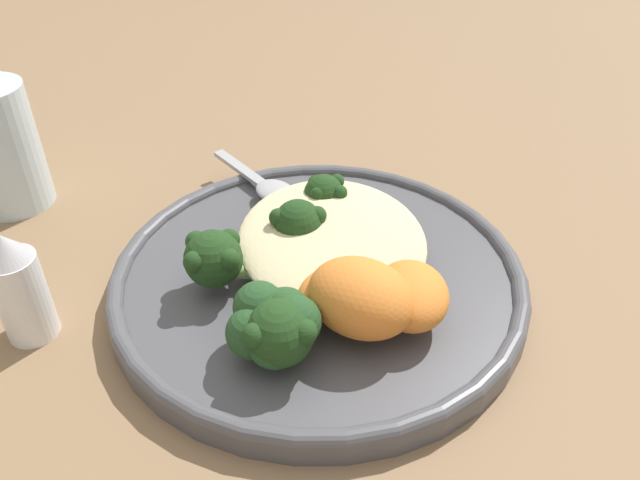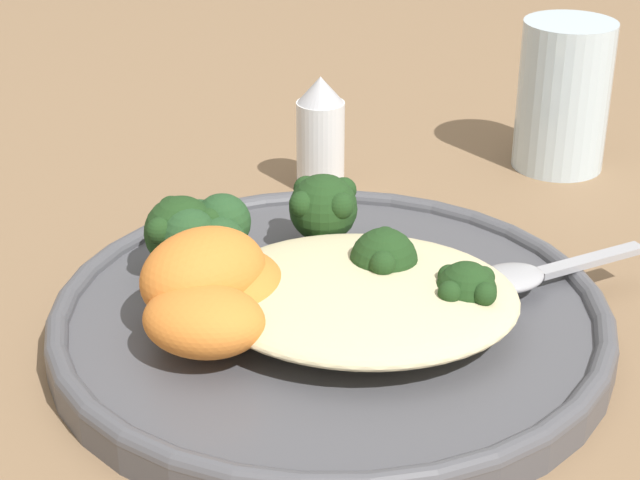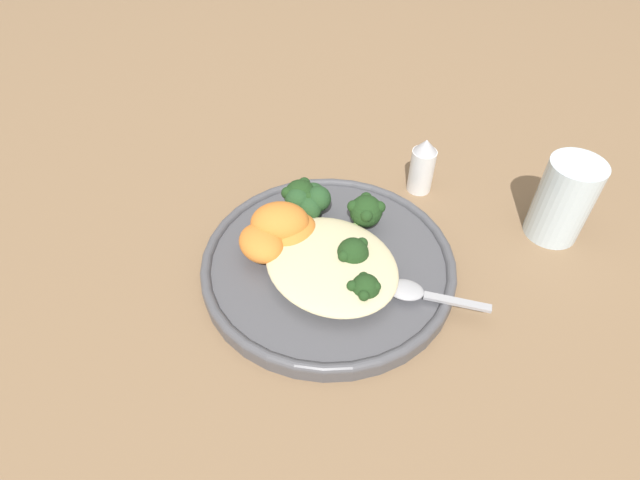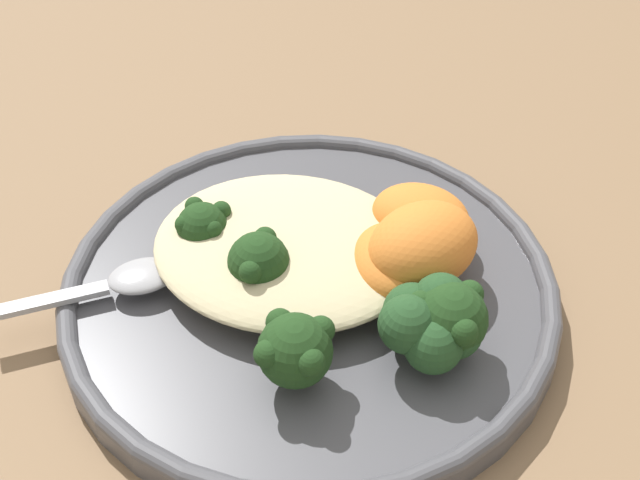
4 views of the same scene
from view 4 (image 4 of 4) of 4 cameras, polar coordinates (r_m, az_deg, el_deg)
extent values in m
plane|color=#846647|center=(0.54, 1.33, -3.57)|extent=(4.00, 4.00, 0.00)
cylinder|color=#4C4C51|center=(0.53, -0.67, -3.54)|extent=(0.29, 0.29, 0.02)
torus|color=#4C4C51|center=(0.52, -0.68, -2.93)|extent=(0.29, 0.29, 0.01)
ellipsoid|color=beige|center=(0.53, -2.09, -0.35)|extent=(0.16, 0.13, 0.02)
ellipsoid|color=#8EB25B|center=(0.53, -2.54, -0.04)|extent=(0.09, 0.03, 0.01)
sphere|color=#1E3D19|center=(0.54, -7.44, 1.00)|extent=(0.03, 0.03, 0.03)
sphere|color=#1E3D19|center=(0.54, -6.33, 1.88)|extent=(0.01, 0.01, 0.01)
sphere|color=#1E3D19|center=(0.54, -8.04, 2.16)|extent=(0.01, 0.01, 0.01)
sphere|color=#1E3D19|center=(0.53, -8.66, 0.99)|extent=(0.01, 0.01, 0.01)
sphere|color=#1E3D19|center=(0.52, -6.92, 0.70)|extent=(0.01, 0.01, 0.01)
ellipsoid|color=#8EB25B|center=(0.53, -0.38, -0.79)|extent=(0.06, 0.06, 0.01)
sphere|color=#1E3D19|center=(0.50, -3.95, -1.46)|extent=(0.04, 0.04, 0.04)
sphere|color=#1E3D19|center=(0.51, -3.53, 0.11)|extent=(0.01, 0.01, 0.01)
sphere|color=#1E3D19|center=(0.49, -4.45, -2.04)|extent=(0.01, 0.01, 0.01)
ellipsoid|color=#8EB25B|center=(0.50, -0.31, -3.82)|extent=(0.02, 0.10, 0.01)
sphere|color=#1E3D19|center=(0.46, -1.61, -7.10)|extent=(0.04, 0.04, 0.04)
sphere|color=#1E3D19|center=(0.46, 0.05, -5.78)|extent=(0.01, 0.01, 0.01)
sphere|color=#1E3D19|center=(0.46, -2.59, -5.29)|extent=(0.01, 0.01, 0.01)
sphere|color=#1E3D19|center=(0.45, -3.34, -7.30)|extent=(0.01, 0.01, 0.01)
sphere|color=#1E3D19|center=(0.44, -0.62, -7.82)|extent=(0.01, 0.01, 0.01)
ellipsoid|color=#8EB25B|center=(0.51, 3.81, -2.58)|extent=(0.10, 0.08, 0.02)
sphere|color=#1E3D19|center=(0.48, 8.33, -5.03)|extent=(0.04, 0.04, 0.04)
sphere|color=#1E3D19|center=(0.48, 9.56, -3.44)|extent=(0.02, 0.02, 0.02)
sphere|color=#1E3D19|center=(0.47, 6.51, -4.14)|extent=(0.02, 0.02, 0.02)
sphere|color=#1E3D19|center=(0.46, 9.17, -5.82)|extent=(0.02, 0.02, 0.02)
ellipsoid|color=orange|center=(0.54, 6.45, 1.56)|extent=(0.07, 0.06, 0.03)
ellipsoid|color=orange|center=(0.51, 4.78, -1.18)|extent=(0.06, 0.07, 0.03)
ellipsoid|color=orange|center=(0.51, 6.62, -0.34)|extent=(0.09, 0.09, 0.05)
sphere|color=#234723|center=(0.48, 8.55, -5.71)|extent=(0.03, 0.03, 0.03)
sphere|color=#234723|center=(0.48, 7.75, -3.96)|extent=(0.03, 0.03, 0.03)
sphere|color=#234723|center=(0.48, 5.89, -4.59)|extent=(0.03, 0.03, 0.03)
sphere|color=#234723|center=(0.47, 5.64, -5.40)|extent=(0.03, 0.03, 0.03)
sphere|color=#234723|center=(0.47, 7.26, -6.64)|extent=(0.03, 0.03, 0.03)
cube|color=#A3A3A8|center=(0.53, -17.11, -3.77)|extent=(0.06, 0.05, 0.00)
ellipsoid|color=#A3A3A8|center=(0.53, -11.29, -2.26)|extent=(0.05, 0.05, 0.01)
camera|label=1|loc=(0.41, 51.90, 14.25)|focal=35.00mm
camera|label=2|loc=(0.85, 5.73, 36.35)|focal=60.00mm
camera|label=3|loc=(0.73, -24.30, 44.49)|focal=28.00mm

